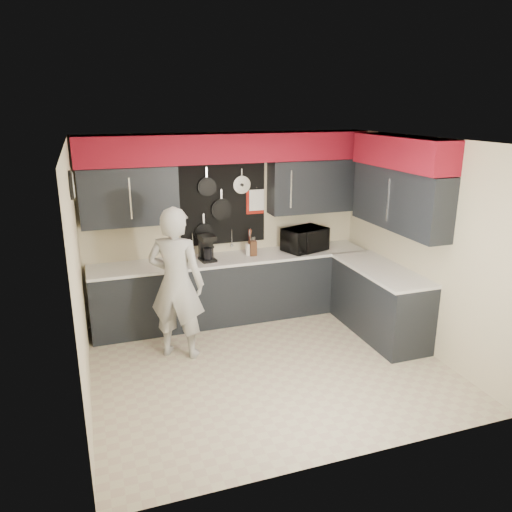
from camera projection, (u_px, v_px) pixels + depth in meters
name	position (u px, v px, depth m)	size (l,w,h in m)	color
ground	(268.00, 365.00, 5.90)	(4.00, 4.00, 0.00)	#C2B996
back_wall_assembly	(229.00, 177.00, 6.76)	(4.00, 0.36, 2.60)	beige
right_wall_assembly	(403.00, 190.00, 6.14)	(0.36, 3.50, 2.60)	beige
left_wall_assembly	(79.00, 277.00, 4.91)	(0.05, 3.50, 2.60)	beige
base_cabinets	(273.00, 292.00, 6.94)	(3.95, 2.20, 0.92)	black
microwave	(305.00, 239.00, 7.20)	(0.60, 0.41, 0.33)	black
knife_block	(253.00, 248.00, 6.98)	(0.10, 0.10, 0.21)	#3D1F13
utensil_crock	(250.00, 249.00, 7.02)	(0.13, 0.13, 0.17)	white
coffee_maker	(207.00, 247.00, 6.74)	(0.22, 0.26, 0.36)	black
person	(176.00, 284.00, 5.89)	(0.68, 0.45, 1.86)	#A9A9A6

